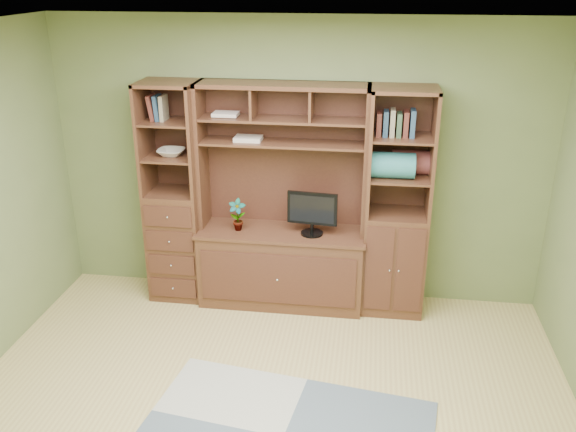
# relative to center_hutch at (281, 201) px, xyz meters

# --- Properties ---
(room) EXTENTS (4.60, 4.10, 2.64)m
(room) POSITION_rel_center_hutch_xyz_m (0.11, -1.73, 0.28)
(room) COLOR tan
(room) RESTS_ON ground
(center_hutch) EXTENTS (1.54, 0.53, 2.05)m
(center_hutch) POSITION_rel_center_hutch_xyz_m (0.00, 0.00, 0.00)
(center_hutch) COLOR #4D2B1B
(center_hutch) RESTS_ON ground
(left_tower) EXTENTS (0.50, 0.45, 2.05)m
(left_tower) POSITION_rel_center_hutch_xyz_m (-1.00, 0.04, 0.00)
(left_tower) COLOR #4D2B1B
(left_tower) RESTS_ON ground
(right_tower) EXTENTS (0.55, 0.45, 2.05)m
(right_tower) POSITION_rel_center_hutch_xyz_m (1.02, 0.04, 0.00)
(right_tower) COLOR #4D2B1B
(right_tower) RESTS_ON ground
(monitor) EXTENTS (0.47, 0.24, 0.55)m
(monitor) POSITION_rel_center_hutch_xyz_m (0.28, -0.03, -0.02)
(monitor) COLOR black
(monitor) RESTS_ON center_hutch
(orchid) EXTENTS (0.16, 0.11, 0.30)m
(orchid) POSITION_rel_center_hutch_xyz_m (-0.40, -0.03, -0.15)
(orchid) COLOR #994E33
(orchid) RESTS_ON center_hutch
(magazines) EXTENTS (0.24, 0.17, 0.04)m
(magazines) POSITION_rel_center_hutch_xyz_m (-0.30, 0.09, 0.53)
(magazines) COLOR beige
(magazines) RESTS_ON center_hutch
(bowl) EXTENTS (0.24, 0.24, 0.06)m
(bowl) POSITION_rel_center_hutch_xyz_m (-1.00, 0.04, 0.39)
(bowl) COLOR beige
(bowl) RESTS_ON left_tower
(blanket_teal) EXTENTS (0.38, 0.22, 0.22)m
(blanket_teal) POSITION_rel_center_hutch_xyz_m (0.96, -0.01, 0.38)
(blanket_teal) COLOR #2E767A
(blanket_teal) RESTS_ON right_tower
(blanket_red) EXTENTS (0.37, 0.21, 0.21)m
(blanket_red) POSITION_rel_center_hutch_xyz_m (1.14, 0.12, 0.37)
(blanket_red) COLOR brown
(blanket_red) RESTS_ON right_tower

